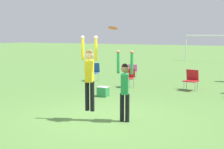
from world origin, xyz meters
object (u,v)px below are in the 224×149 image
(person_defending, at_px, (125,85))
(cooler_box, at_px, (103,92))
(camping_chair_5, at_px, (93,71))
(person_jumping, at_px, (89,71))
(camping_chair_0, at_px, (132,70))
(camping_chair_1, at_px, (128,76))
(frisbee, at_px, (113,28))
(camping_chair_3, at_px, (192,78))

(person_defending, relative_size, cooler_box, 4.88)
(person_defending, distance_m, camping_chair_5, 7.84)
(person_jumping, xyz_separation_m, camping_chair_0, (-2.40, 8.37, -0.97))
(camping_chair_0, bearing_deg, person_jumping, 99.62)
(person_jumping, relative_size, person_defending, 1.06)
(camping_chair_1, bearing_deg, camping_chair_5, -38.30)
(person_jumping, distance_m, cooler_box, 3.65)
(cooler_box, bearing_deg, person_jumping, -67.12)
(frisbee, bearing_deg, camping_chair_0, 110.48)
(person_jumping, distance_m, frisbee, 1.39)
(frisbee, height_order, camping_chair_5, frisbee)
(camping_chair_1, bearing_deg, person_jumping, 86.12)
(camping_chair_1, distance_m, camping_chair_3, 2.84)
(camping_chair_5, bearing_deg, frisbee, 112.94)
(person_jumping, distance_m, camping_chair_0, 8.76)
(frisbee, height_order, camping_chair_0, frisbee)
(camping_chair_0, distance_m, camping_chair_1, 2.93)
(person_defending, distance_m, camping_chair_0, 8.70)
(person_jumping, height_order, camping_chair_0, person_jumping)
(frisbee, bearing_deg, camping_chair_1, 110.31)
(person_defending, xyz_separation_m, camping_chair_5, (-4.75, 6.21, -0.52))
(person_defending, bearing_deg, camping_chair_5, -163.67)
(camping_chair_5, distance_m, cooler_box, 4.22)
(camping_chair_1, relative_size, camping_chair_3, 0.97)
(frisbee, distance_m, cooler_box, 4.38)
(person_jumping, xyz_separation_m, cooler_box, (-1.34, 3.17, -1.22))
(person_defending, xyz_separation_m, camping_chair_1, (-2.29, 5.28, -0.54))
(camping_chair_0, relative_size, camping_chair_3, 0.86)
(camping_chair_3, relative_size, cooler_box, 2.17)
(cooler_box, bearing_deg, camping_chair_3, 47.67)
(camping_chair_5, xyz_separation_m, cooler_box, (2.48, -3.40, -0.34))
(frisbee, relative_size, camping_chair_5, 0.29)
(person_jumping, xyz_separation_m, camping_chair_5, (-3.82, 6.57, -0.87))
(camping_chair_0, bearing_deg, camping_chair_3, 144.12)
(camping_chair_0, relative_size, cooler_box, 1.87)
(camping_chair_1, xyz_separation_m, camping_chair_3, (2.78, 0.57, 0.00))
(person_defending, height_order, camping_chair_5, person_defending)
(camping_chair_0, relative_size, camping_chair_1, 0.89)
(person_jumping, bearing_deg, camping_chair_0, -5.05)
(camping_chair_0, xyz_separation_m, camping_chair_5, (-1.42, -1.80, 0.10))
(person_jumping, bearing_deg, frisbee, -99.74)
(frisbee, relative_size, camping_chair_0, 0.35)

